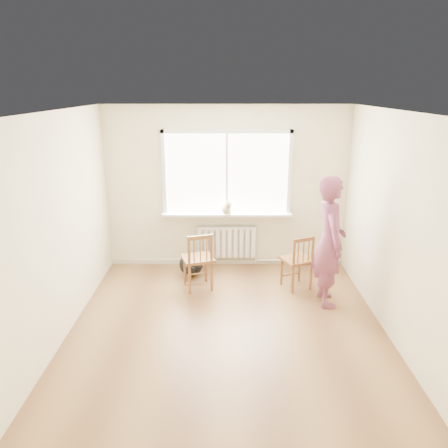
{
  "coord_description": "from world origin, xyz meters",
  "views": [
    {
      "loc": [
        -0.03,
        -4.84,
        2.95
      ],
      "look_at": [
        -0.04,
        1.2,
        1.05
      ],
      "focal_mm": 35.0,
      "sensor_mm": 36.0,
      "label": 1
    }
  ],
  "objects_px": {
    "cat": "(227,208)",
    "backpack": "(191,264)",
    "person": "(329,242)",
    "chair_left": "(199,261)",
    "chair_right": "(299,262)"
  },
  "relations": [
    {
      "from": "chair_left",
      "to": "chair_right",
      "type": "distance_m",
      "value": 1.51
    },
    {
      "from": "person",
      "to": "chair_left",
      "type": "bearing_deg",
      "value": 75.05
    },
    {
      "from": "person",
      "to": "backpack",
      "type": "bearing_deg",
      "value": 63.24
    },
    {
      "from": "backpack",
      "to": "chair_left",
      "type": "bearing_deg",
      "value": -72.52
    },
    {
      "from": "cat",
      "to": "backpack",
      "type": "distance_m",
      "value": 1.09
    },
    {
      "from": "chair_right",
      "to": "cat",
      "type": "xyz_separation_m",
      "value": [
        -1.08,
        0.79,
        0.62
      ]
    },
    {
      "from": "cat",
      "to": "backpack",
      "type": "relative_size",
      "value": 1.01
    },
    {
      "from": "chair_right",
      "to": "person",
      "type": "xyz_separation_m",
      "value": [
        0.33,
        -0.44,
        0.48
      ]
    },
    {
      "from": "chair_right",
      "to": "cat",
      "type": "height_order",
      "value": "cat"
    },
    {
      "from": "chair_left",
      "to": "chair_right",
      "type": "height_order",
      "value": "chair_left"
    },
    {
      "from": "chair_left",
      "to": "person",
      "type": "bearing_deg",
      "value": 150.14
    },
    {
      "from": "chair_left",
      "to": "person",
      "type": "distance_m",
      "value": 1.94
    },
    {
      "from": "chair_right",
      "to": "cat",
      "type": "relative_size",
      "value": 2.2
    },
    {
      "from": "chair_left",
      "to": "backpack",
      "type": "relative_size",
      "value": 2.34
    },
    {
      "from": "person",
      "to": "cat",
      "type": "xyz_separation_m",
      "value": [
        -1.41,
        1.23,
        0.14
      ]
    }
  ]
}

